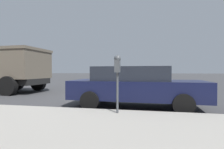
{
  "coord_description": "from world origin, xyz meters",
  "views": [
    {
      "loc": [
        -7.25,
        -1.31,
        1.29
      ],
      "look_at": [
        -2.39,
        -0.36,
        1.2
      ],
      "focal_mm": 28.0,
      "sensor_mm": 36.0,
      "label": 1
    }
  ],
  "objects": [
    {
      "name": "ground_plane",
      "position": [
        0.0,
        0.0,
        0.0
      ],
      "size": [
        220.0,
        220.0,
        0.0
      ],
      "primitive_type": "plane",
      "color": "#424244"
    },
    {
      "name": "parking_meter",
      "position": [
        -2.61,
        -0.56,
        1.37
      ],
      "size": [
        0.21,
        0.19,
        1.57
      ],
      "color": "#4C5156",
      "rests_on": "sidewalk"
    },
    {
      "name": "car_navy",
      "position": [
        -0.92,
        -0.93,
        0.78
      ],
      "size": [
        2.1,
        4.73,
        1.46
      ],
      "rotation": [
        0.0,
        0.0,
        3.11
      ],
      "color": "#14193D",
      "rests_on": "ground_plane"
    }
  ]
}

